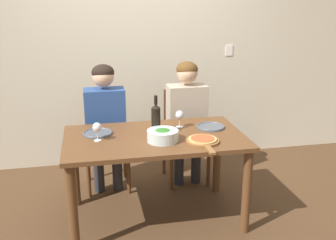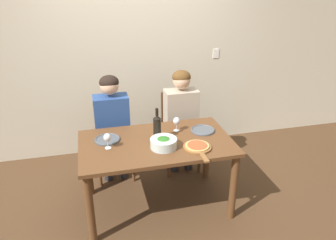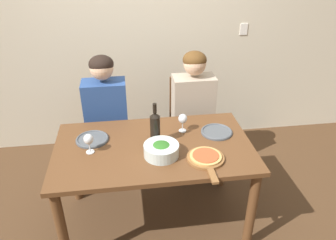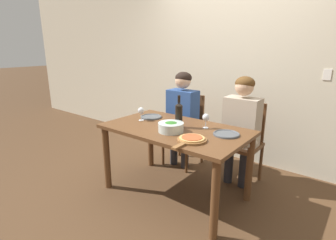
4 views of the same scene
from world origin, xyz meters
The scene contains 14 objects.
ground_plane centered at (0.00, 0.00, 0.00)m, with size 40.00×40.00×0.00m, color #4C331E.
back_wall centered at (0.00, 1.34, 1.35)m, with size 10.00×0.06×2.70m.
dining_table centered at (0.00, 0.00, 0.64)m, with size 1.46×0.85×0.75m.
chair_left centered at (-0.37, 0.74, 0.51)m, with size 0.42×0.42×0.93m.
chair_right centered at (0.44, 0.74, 0.51)m, with size 0.42×0.42×0.93m.
person_woman centered at (-0.37, 0.63, 0.75)m, with size 0.47×0.51×1.24m.
person_man centered at (0.44, 0.63, 0.75)m, with size 0.47×0.51×1.24m.
wine_bottle centered at (0.02, 0.04, 0.89)m, with size 0.07×0.07×0.33m.
broccoli_bowl centered at (0.04, -0.13, 0.80)m, with size 0.25×0.25×0.10m.
dinner_plate_left centered at (-0.46, 0.14, 0.76)m, with size 0.25×0.25×0.02m.
dinner_plate_right centered at (0.51, 0.12, 0.76)m, with size 0.25×0.25×0.02m.
pizza_on_board centered at (0.34, -0.22, 0.77)m, with size 0.26×0.40×0.04m.
wine_glass_left centered at (-0.46, -0.02, 0.86)m, with size 0.07×0.07×0.15m.
wine_glass_right centered at (0.25, 0.18, 0.86)m, with size 0.07×0.07×0.15m.
Camera 4 is at (1.52, -2.05, 1.55)m, focal length 28.00 mm.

